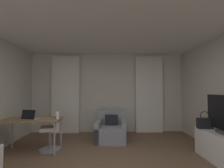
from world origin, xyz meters
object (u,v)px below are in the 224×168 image
at_px(desk_chair, 52,133).
at_px(laptop, 31,117).
at_px(desk, 32,122).
at_px(armchair, 111,131).
at_px(handbag_primary, 205,123).

xyz_separation_m(desk_chair, laptop, (-0.42, -0.18, 0.39)).
bearing_deg(desk_chair, desk, -168.73).
distance_m(armchair, laptop, 2.07).
bearing_deg(desk, desk_chair, 11.27).
bearing_deg(laptop, armchair, 25.90).
relative_size(desk, desk_chair, 1.43).
relative_size(desk_chair, handbag_primary, 2.39).
relative_size(armchair, desk, 0.73).
distance_m(desk, desk_chair, 0.51).
relative_size(armchair, desk_chair, 1.05).
distance_m(desk_chair, handbag_primary, 3.40).
bearing_deg(handbag_primary, desk_chair, 173.38).
height_order(laptop, handbag_primary, laptop).
distance_m(desk, handbag_primary, 3.80).
bearing_deg(armchair, desk_chair, -153.28).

